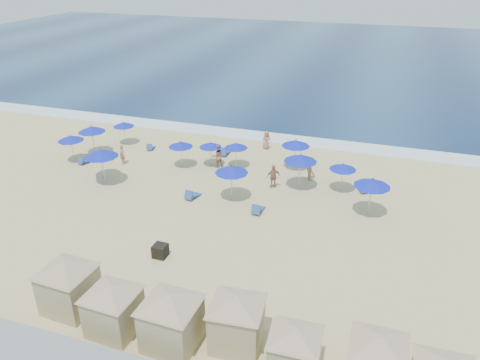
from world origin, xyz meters
name	(u,v)px	position (x,y,z in m)	size (l,w,h in m)	color
ground	(208,222)	(0.00, 0.00, 0.00)	(160.00, 160.00, 0.00)	#D0BC84
ocean	(334,56)	(0.00, 55.00, 0.03)	(160.00, 80.00, 0.06)	#0D244B
surf_line	(271,138)	(0.00, 15.50, 0.04)	(160.00, 2.50, 0.08)	white
trash_bin	(160,251)	(-1.13, -4.29, 0.37)	(0.74, 0.74, 0.74)	black
cabana_0	(67,279)	(-3.19, -9.37, 1.68)	(4.66, 4.66, 2.93)	tan
cabana_1	(112,302)	(-0.44, -9.98, 1.58)	(4.39, 4.39, 2.76)	tan
cabana_2	(171,313)	(2.34, -9.92, 1.69)	(4.70, 4.70, 2.95)	tan
cabana_3	(237,314)	(4.97, -9.03, 1.62)	(4.51, 4.51, 2.84)	tan
cabana_4	(295,345)	(7.62, -9.80, 1.47)	(4.09, 4.09, 2.57)	tan
cabana_5	(378,354)	(10.70, -9.39, 1.58)	(4.40, 4.40, 2.76)	tan
umbrella_0	(71,138)	(-13.84, 5.39, 2.01)	(2.04, 2.04, 2.32)	#A5A8AD
umbrella_1	(100,154)	(-9.91, 3.49, 1.96)	(1.98, 1.98, 2.26)	#A5A8AD
umbrella_2	(124,124)	(-11.91, 10.12, 1.81)	(1.84, 1.84, 2.09)	#A5A8AD
umbrella_3	(101,153)	(-9.22, 2.73, 2.38)	(2.41, 2.41, 2.74)	#A5A8AD
umbrella_4	(210,145)	(-3.01, 8.11, 1.77)	(1.79, 1.79, 2.04)	#A5A8AD
umbrella_5	(181,144)	(-5.12, 7.19, 1.90)	(1.93, 1.93, 2.19)	#A5A8AD
umbrella_6	(232,169)	(0.41, 3.33, 2.24)	(2.27, 2.27, 2.58)	#A5A8AD
umbrella_7	(236,145)	(-1.02, 8.46, 1.82)	(1.85, 1.85, 2.10)	#A5A8AD
umbrella_8	(301,158)	(4.43, 6.43, 2.34)	(2.37, 2.37, 2.70)	#A5A8AD
umbrella_9	(296,143)	(3.42, 9.57, 2.16)	(2.19, 2.19, 2.49)	#A5A8AD
umbrella_10	(343,167)	(7.35, 6.93, 1.88)	(1.90, 1.90, 2.16)	#A5A8AD
umbrella_11	(372,183)	(9.47, 4.09, 2.30)	(2.33, 2.33, 2.65)	#A5A8AD
umbrella_12	(91,129)	(-13.15, 7.27, 2.20)	(2.23, 2.23, 2.54)	#A5A8AD
beach_chair_0	(84,161)	(-12.79, 5.26, 0.23)	(0.88, 1.31, 0.66)	#294D99
beach_chair_1	(151,147)	(-9.16, 9.59, 0.21)	(0.67, 1.18, 0.61)	#294D99
beach_chair_2	(224,152)	(-2.73, 10.45, 0.27)	(0.64, 1.41, 0.78)	#294D99
beach_chair_3	(192,195)	(-2.23, 2.54, 0.26)	(0.86, 1.43, 0.74)	#294D99
beach_chair_4	(258,209)	(2.62, 2.09, 0.25)	(0.64, 1.35, 0.73)	#294D99
beach_chair_5	(363,189)	(8.84, 7.27, 0.23)	(0.97, 1.32, 0.66)	#294D99
beachgoer_0	(122,154)	(-9.83, 6.21, 0.80)	(0.59, 0.38, 1.61)	#A26E5A
beachgoer_1	(217,156)	(-2.42, 8.03, 0.92)	(0.90, 0.70, 1.85)	#A26E5A
beachgoer_2	(273,176)	(2.66, 5.91, 0.88)	(1.03, 0.43, 1.76)	#A26E5A
beachgoer_3	(310,170)	(4.94, 7.99, 0.80)	(1.04, 0.60, 1.61)	#A26E5A
beachgoer_4	(266,140)	(0.22, 12.91, 0.79)	(0.77, 0.50, 1.58)	#A26E5A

